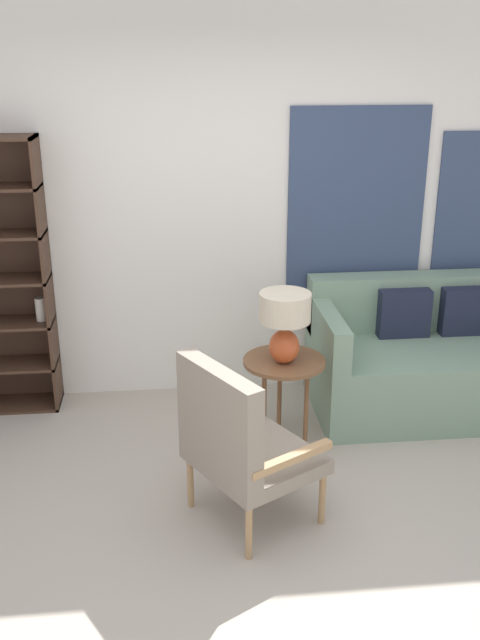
# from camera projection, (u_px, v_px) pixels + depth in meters

# --- Properties ---
(ground_plane) EXTENTS (14.00, 14.00, 0.00)m
(ground_plane) POSITION_uv_depth(u_px,v_px,m) (260.00, 565.00, 3.50)
(ground_plane) COLOR #B2A899
(wall_back) EXTENTS (6.40, 0.08, 2.70)m
(wall_back) POSITION_uv_depth(u_px,v_px,m) (233.00, 208.00, 4.91)
(wall_back) COLOR white
(wall_back) RESTS_ON ground_plane
(armchair) EXTENTS (0.80, 0.81, 0.93)m
(armchair) POSITION_uv_depth(u_px,v_px,m) (237.00, 439.00, 3.63)
(armchair) COLOR tan
(armchair) RESTS_ON ground_plane
(couch) EXTENTS (1.74, 0.88, 0.88)m
(couch) POSITION_uv_depth(u_px,v_px,m) (438.00, 360.00, 4.97)
(couch) COLOR gray
(couch) RESTS_ON ground_plane
(side_table) EXTENTS (0.51, 0.51, 0.58)m
(side_table) POSITION_uv_depth(u_px,v_px,m) (284.00, 369.00, 4.41)
(side_table) COLOR brown
(side_table) RESTS_ON ground_plane
(table_lamp) EXTENTS (0.31, 0.31, 0.45)m
(table_lamp) POSITION_uv_depth(u_px,v_px,m) (285.00, 319.00, 4.25)
(table_lamp) COLOR #C65128
(table_lamp) RESTS_ON side_table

